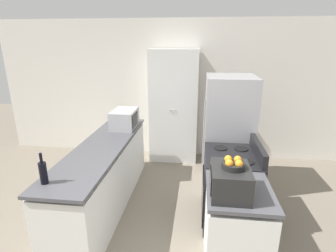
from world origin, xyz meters
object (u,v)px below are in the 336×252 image
(pantry_cabinet, at_px, (174,107))
(wine_bottle, at_px, (43,172))
(stove, at_px, (230,187))
(refrigerator, at_px, (227,134))
(fruit_bowl, at_px, (233,164))
(microwave, at_px, (125,119))
(toaster_oven, at_px, (230,181))

(pantry_cabinet, distance_m, wine_bottle, 2.83)
(stove, height_order, refrigerator, refrigerator)
(refrigerator, height_order, wine_bottle, refrigerator)
(stove, height_order, fruit_bowl, fruit_bowl)
(refrigerator, xyz_separation_m, fruit_bowl, (-0.13, -1.69, 0.32))
(microwave, relative_size, fruit_bowl, 2.64)
(wine_bottle, bearing_deg, refrigerator, 42.36)
(refrigerator, bearing_deg, fruit_bowl, -94.48)
(stove, relative_size, fruit_bowl, 5.26)
(pantry_cabinet, relative_size, fruit_bowl, 10.32)
(microwave, height_order, wine_bottle, wine_bottle)
(stove, xyz_separation_m, fruit_bowl, (-0.11, -0.86, 0.73))
(toaster_oven, bearing_deg, fruit_bowl, -7.91)
(microwave, distance_m, fruit_bowl, 2.29)
(refrigerator, height_order, toaster_oven, refrigerator)
(pantry_cabinet, distance_m, microwave, 1.12)
(fruit_bowl, bearing_deg, wine_bottle, -179.20)
(toaster_oven, bearing_deg, pantry_cabinet, 105.96)
(stove, height_order, toaster_oven, toaster_oven)
(pantry_cabinet, height_order, toaster_oven, pantry_cabinet)
(refrigerator, height_order, microwave, refrigerator)
(pantry_cabinet, relative_size, wine_bottle, 6.64)
(pantry_cabinet, bearing_deg, stove, -63.66)
(pantry_cabinet, distance_m, stove, 2.07)
(pantry_cabinet, relative_size, toaster_oven, 4.95)
(pantry_cabinet, xyz_separation_m, microwave, (-0.69, -0.88, 0.00))
(pantry_cabinet, xyz_separation_m, toaster_oven, (0.75, -2.64, -0.01))
(stove, relative_size, wine_bottle, 3.38)
(pantry_cabinet, distance_m, refrigerator, 1.32)
(wine_bottle, distance_m, fruit_bowl, 1.75)
(microwave, bearing_deg, pantry_cabinet, 51.89)
(refrigerator, xyz_separation_m, toaster_oven, (-0.15, -1.68, 0.16))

